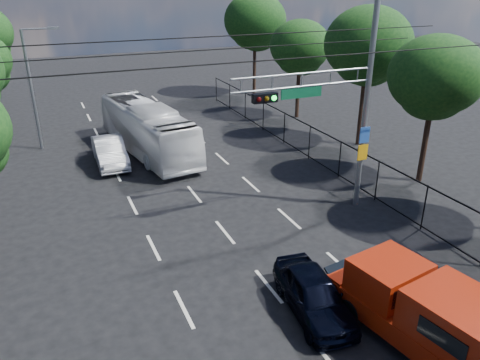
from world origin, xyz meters
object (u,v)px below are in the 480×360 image
signal_mast (343,95)px  navy_hatchback (314,294)px  red_pickup (427,312)px  white_bus (147,129)px  white_van (110,152)px

signal_mast → navy_hatchback: size_ratio=2.45×
red_pickup → navy_hatchback: red_pickup is taller
white_bus → red_pickup: bearing=-88.0°
red_pickup → navy_hatchback: 3.26m
navy_hatchback → signal_mast: bearing=58.2°
navy_hatchback → white_van: bearing=110.7°
signal_mast → navy_hatchback: bearing=-128.9°
white_bus → white_van: 2.78m
red_pickup → navy_hatchback: (-2.05, 2.49, -0.49)m
navy_hatchback → red_pickup: bearing=-43.5°
red_pickup → navy_hatchback: bearing=129.4°
white_van → white_bus: bearing=26.1°
signal_mast → red_pickup: 9.51m
signal_mast → red_pickup: size_ratio=1.56×
white_van → navy_hatchback: bearing=-75.4°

